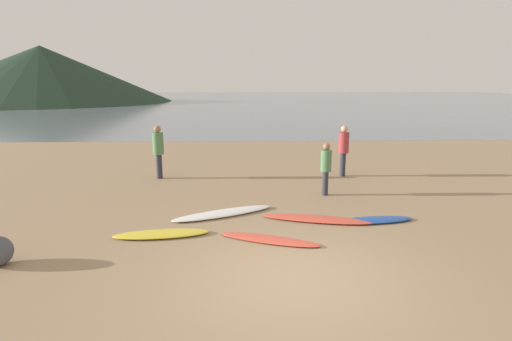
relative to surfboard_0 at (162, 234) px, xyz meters
name	(u,v)px	position (x,y,z in m)	size (l,w,h in m)	color
ground_plane	(264,165)	(2.60, 7.96, -0.15)	(120.00, 120.00, 0.20)	#997C5B
ocean_water	(248,100)	(2.60, 63.95, -0.05)	(140.00, 100.00, 0.01)	slate
headland_hill	(42,74)	(-29.69, 57.71, 4.27)	(39.49, 39.49, 8.63)	#1E3323
surfboard_0	(162,234)	(0.00, 0.00, 0.00)	(2.05, 0.55, 0.10)	yellow
surfboard_1	(223,213)	(1.26, 1.36, 0.00)	(2.66, 0.55, 0.10)	white
surfboard_2	(269,239)	(2.31, -0.35, -0.01)	(2.17, 0.45, 0.07)	#D84C38
surfboard_3	(317,219)	(3.53, 0.87, 0.00)	(2.61, 0.53, 0.09)	#D84C38
surfboard_4	(374,220)	(4.87, 0.77, -0.01)	(1.93, 0.49, 0.08)	#1E479E
person_0	(158,148)	(-1.11, 5.35, 1.02)	(0.37, 0.37, 1.81)	#2D2D38
person_1	(326,165)	(4.16, 3.10, 0.86)	(0.31, 0.31, 1.54)	#2D2D38
person_2	(344,147)	(5.25, 5.49, 1.00)	(0.36, 0.36, 1.77)	#2D2D38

